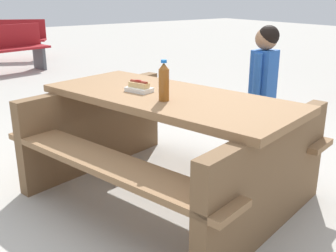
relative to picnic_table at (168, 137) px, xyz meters
name	(u,v)px	position (x,y,z in m)	size (l,w,h in m)	color
ground_plane	(168,194)	(0.00, 0.00, -0.44)	(30.00, 30.00, 0.00)	#B7B2A8
picnic_table	(168,137)	(0.00, 0.00, 0.00)	(2.07, 1.78, 0.75)	olive
soda_bottle	(164,82)	(-0.12, 0.12, 0.43)	(0.07, 0.07, 0.26)	brown
hotdog_tray	(139,87)	(0.18, 0.12, 0.34)	(0.20, 0.16, 0.08)	white
child_in_coat	(264,78)	(-0.01, -0.96, 0.30)	(0.20, 0.28, 1.17)	brown
park_bench_mid	(10,39)	(6.93, -0.86, 0.00)	(1.04, 1.52, 0.85)	maroon
park_bench_far	(6,48)	(5.47, -0.39, 0.00)	(0.69, 1.55, 0.85)	maroon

